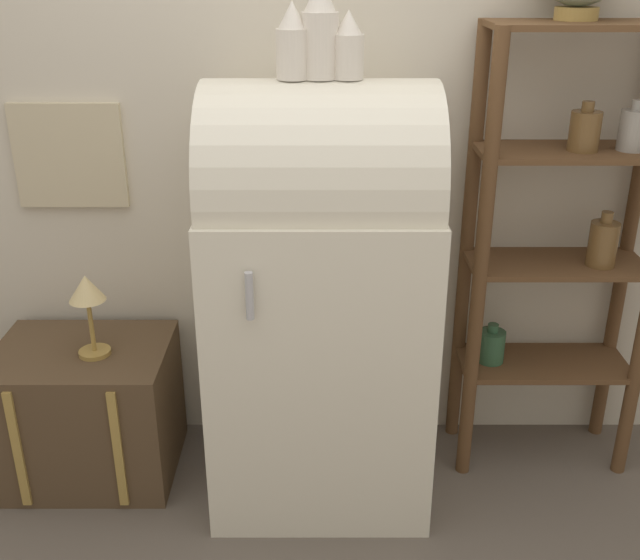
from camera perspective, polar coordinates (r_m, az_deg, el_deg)
ground_plane at (r=2.72m, az=0.07°, el=-17.52°), size 12.00×12.00×0.00m
wall_back at (r=2.66m, az=-0.07°, el=14.14°), size 7.00×0.09×2.70m
refrigerator at (r=2.50m, az=0.07°, el=-0.99°), size 0.73×0.69×1.45m
suitcase_trunk at (r=2.91m, az=-17.19°, el=-9.47°), size 0.62×0.49×0.50m
shelf_unit at (r=2.72m, az=18.05°, el=3.31°), size 0.64×0.30×1.60m
vase_left at (r=2.29m, az=-2.03°, el=17.58°), size 0.10×0.10×0.22m
vase_center at (r=2.29m, az=0.17°, el=18.43°), size 0.11×0.11×0.29m
vase_right at (r=2.29m, az=2.25°, el=17.31°), size 0.09×0.09×0.20m
desk_lamp at (r=2.64m, az=-17.24°, el=-1.25°), size 0.12×0.12×0.30m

